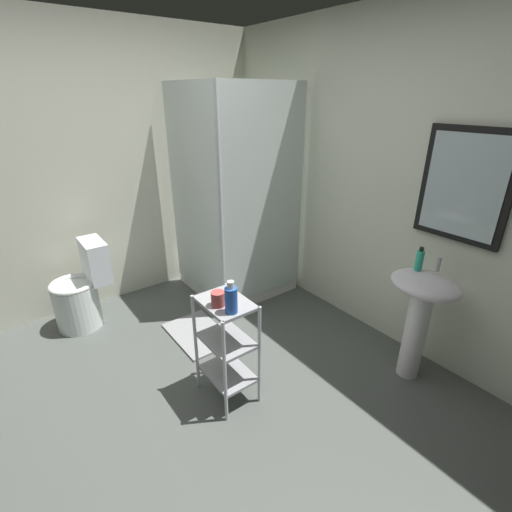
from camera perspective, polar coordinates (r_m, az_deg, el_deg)
The scene contains 12 objects.
ground_plane at distance 2.61m, azimuth -11.34°, elevation -23.68°, with size 4.20×4.20×0.02m, color #4C514D.
wall_back at distance 3.07m, azimuth 19.59°, elevation 10.43°, with size 4.20×0.14×2.50m.
wall_left at distance 3.62m, azimuth -26.50°, elevation 11.21°, with size 0.10×4.20×2.50m, color silver.
shower_stall at distance 3.68m, azimuth -3.46°, elevation 0.99°, with size 0.92×0.92×2.00m.
pedestal_sink at distance 2.75m, azimuth 24.26°, elevation -7.12°, with size 0.46×0.37×0.81m.
sink_faucet at distance 2.72m, azimuth 26.52°, elevation -1.15°, with size 0.03×0.03×0.10m, color silver.
toilet at distance 3.54m, azimuth -25.51°, elevation -5.16°, with size 0.37×0.49×0.76m.
storage_cart at distance 2.43m, azimuth -4.62°, elevation -13.16°, with size 0.38×0.28×0.74m.
hand_soap_bottle at distance 2.68m, azimuth 24.10°, elevation -0.55°, with size 0.05×0.05×0.16m.
shampoo_bottle_blue at distance 2.11m, azimuth -3.90°, elevation -6.71°, with size 0.07×0.07×0.20m.
rinse_cup at distance 2.20m, azimuth -5.95°, elevation -6.65°, with size 0.08×0.08×0.09m, color #B24742.
bath_mat at distance 3.26m, azimuth -9.05°, elevation -11.83°, with size 0.60×0.40×0.02m, color gray.
Camera 1 is at (1.65, -0.66, 1.90)m, focal length 25.69 mm.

